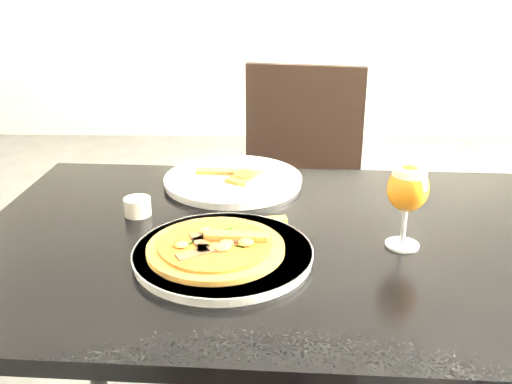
{
  "coord_description": "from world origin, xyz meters",
  "views": [
    {
      "loc": [
        -0.33,
        -1.25,
        1.25
      ],
      "look_at": [
        -0.35,
        -0.21,
        0.83
      ],
      "focal_mm": 40.0,
      "sensor_mm": 36.0,
      "label": 1
    }
  ],
  "objects_px": {
    "chair_far": "(297,194)",
    "beer_glass": "(408,189)",
    "dining_table": "(275,276)",
    "pizza": "(216,247)"
  },
  "relations": [
    {
      "from": "chair_far",
      "to": "beer_glass",
      "type": "height_order",
      "value": "chair_far"
    },
    {
      "from": "dining_table",
      "to": "beer_glass",
      "type": "bearing_deg",
      "value": -5.73
    },
    {
      "from": "pizza",
      "to": "beer_glass",
      "type": "bearing_deg",
      "value": 9.83
    },
    {
      "from": "dining_table",
      "to": "pizza",
      "type": "bearing_deg",
      "value": -135.16
    },
    {
      "from": "chair_far",
      "to": "pizza",
      "type": "relative_size",
      "value": 3.74
    },
    {
      "from": "dining_table",
      "to": "chair_far",
      "type": "distance_m",
      "value": 0.81
    },
    {
      "from": "chair_far",
      "to": "beer_glass",
      "type": "bearing_deg",
      "value": -68.46
    },
    {
      "from": "dining_table",
      "to": "beer_glass",
      "type": "height_order",
      "value": "beer_glass"
    },
    {
      "from": "dining_table",
      "to": "pizza",
      "type": "relative_size",
      "value": 4.97
    },
    {
      "from": "chair_far",
      "to": "beer_glass",
      "type": "xyz_separation_m",
      "value": [
        0.15,
        -0.83,
        0.35
      ]
    }
  ]
}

